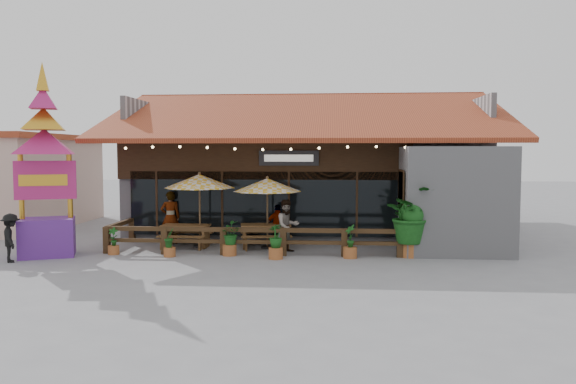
# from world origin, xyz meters

# --- Properties ---
(ground) EXTENTS (100.00, 100.00, 0.00)m
(ground) POSITION_xyz_m (0.00, 0.00, 0.00)
(ground) COLOR gray
(ground) RESTS_ON ground
(restaurant_building) EXTENTS (15.50, 14.73, 6.09)m
(restaurant_building) POSITION_xyz_m (0.26, 6.61, 2.21)
(restaurant_building) COLOR #A9A8AD
(restaurant_building) RESTS_ON ground
(patio_railing) EXTENTS (10.00, 2.60, 0.92)m
(patio_railing) POSITION_xyz_m (-2.25, -0.27, 0.61)
(patio_railing) COLOR #432D18
(patio_railing) RESTS_ON ground
(umbrella_left) EXTENTS (2.77, 2.77, 2.71)m
(umbrella_left) POSITION_xyz_m (-3.65, 0.99, 2.37)
(umbrella_left) COLOR brown
(umbrella_left) RESTS_ON ground
(umbrella_right) EXTENTS (2.69, 2.69, 2.57)m
(umbrella_right) POSITION_xyz_m (-1.19, 0.92, 2.24)
(umbrella_right) COLOR brown
(umbrella_right) RESTS_ON ground
(picnic_table_left) EXTENTS (1.74, 1.51, 0.81)m
(picnic_table_left) POSITION_xyz_m (-4.15, 0.89, 0.55)
(picnic_table_left) COLOR brown
(picnic_table_left) RESTS_ON ground
(picnic_table_right) EXTENTS (2.00, 1.80, 0.84)m
(picnic_table_right) POSITION_xyz_m (-1.27, 1.03, 0.57)
(picnic_table_right) COLOR brown
(picnic_table_right) RESTS_ON ground
(thai_sign_tower) EXTENTS (3.27, 3.27, 6.80)m
(thai_sign_tower) POSITION_xyz_m (-8.22, -1.20, 3.59)
(thai_sign_tower) COLOR #5C2589
(thai_sign_tower) RESTS_ON ground
(tropical_plant) EXTENTS (2.22, 2.17, 2.33)m
(tropical_plant) POSITION_xyz_m (3.64, -0.40, 1.33)
(tropical_plant) COLOR #9C562A
(tropical_plant) RESTS_ON ground
(diner_a) EXTENTS (0.84, 0.69, 1.97)m
(diner_a) POSITION_xyz_m (-4.93, 1.66, 0.99)
(diner_a) COLOR #321F10
(diner_a) RESTS_ON ground
(diner_b) EXTENTS (1.11, 1.06, 1.81)m
(diner_b) POSITION_xyz_m (-0.42, 0.15, 0.90)
(diner_b) COLOR #321F10
(diner_b) RESTS_ON ground
(diner_c) EXTENTS (0.90, 0.38, 1.53)m
(diner_c) POSITION_xyz_m (-0.85, 1.28, 0.77)
(diner_c) COLOR #321F10
(diner_c) RESTS_ON ground
(pedestrian) EXTENTS (1.01, 1.13, 1.52)m
(pedestrian) POSITION_xyz_m (-8.83, -2.26, 0.76)
(pedestrian) COLOR black
(pedestrian) RESTS_ON ground
(planter_a) EXTENTS (0.37, 0.37, 0.91)m
(planter_a) POSITION_xyz_m (-6.18, -0.71, 0.38)
(planter_a) COLOR #9C562A
(planter_a) RESTS_ON ground
(planter_b) EXTENTS (0.40, 0.43, 0.95)m
(planter_b) POSITION_xyz_m (-4.20, -0.97, 0.43)
(planter_b) COLOR #9C562A
(planter_b) RESTS_ON ground
(planter_c) EXTENTS (0.89, 0.90, 1.13)m
(planter_c) POSITION_xyz_m (-2.28, -0.61, 0.63)
(planter_c) COLOR #9C562A
(planter_c) RESTS_ON ground
(planter_d) EXTENTS (0.59, 0.59, 1.12)m
(planter_d) POSITION_xyz_m (-0.70, -1.09, 0.54)
(planter_d) COLOR #9C562A
(planter_d) RESTS_ON ground
(planter_e) EXTENTS (0.45, 0.46, 1.09)m
(planter_e) POSITION_xyz_m (1.68, -0.75, 0.46)
(planter_e) COLOR #9C562A
(planter_e) RESTS_ON ground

